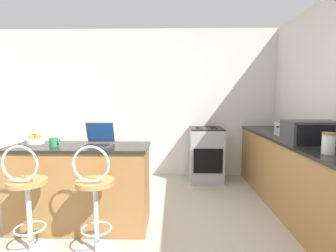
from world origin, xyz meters
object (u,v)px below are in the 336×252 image
(bar_stool_far, at_px, (95,203))
(laptop, at_px, (98,140))
(mug_green, at_px, (54,142))
(microwave, at_px, (312,133))
(bar_stool_near, at_px, (27,203))
(toaster, at_px, (286,130))
(fruit_bowl, at_px, (35,140))
(storage_jar, at_px, (328,143))
(stove_range, at_px, (206,154))

(bar_stool_far, xyz_separation_m, laptop, (-0.11, 0.54, 0.49))
(mug_green, bearing_deg, laptop, 10.42)
(microwave, distance_m, mug_green, 2.73)
(bar_stool_near, distance_m, bar_stool_far, 0.61)
(bar_stool_near, height_order, bar_stool_far, same)
(bar_stool_far, distance_m, microwave, 2.32)
(toaster, distance_m, fruit_bowl, 3.09)
(storage_jar, height_order, fruit_bowl, storage_jar)
(bar_stool_far, height_order, mug_green, bar_stool_far)
(toaster, distance_m, stove_range, 1.42)
(fruit_bowl, bearing_deg, mug_green, -29.08)
(bar_stool_far, bearing_deg, mug_green, 140.51)
(microwave, height_order, stove_range, microwave)
(mug_green, bearing_deg, fruit_bowl, 150.92)
(laptop, height_order, microwave, microwave)
(bar_stool_far, relative_size, laptop, 3.36)
(storage_jar, bearing_deg, stove_range, 113.25)
(bar_stool_far, height_order, toaster, toaster)
(bar_stool_near, distance_m, stove_range, 2.84)
(laptop, relative_size, fruit_bowl, 1.50)
(bar_stool_far, bearing_deg, bar_stool_near, 180.00)
(bar_stool_near, distance_m, laptop, 0.88)
(microwave, xyz_separation_m, fruit_bowl, (-3.02, 0.05, -0.09))
(toaster, bearing_deg, storage_jar, -94.31)
(toaster, xyz_separation_m, stove_range, (-0.94, 0.91, -0.54))
(microwave, relative_size, mug_green, 5.07)
(microwave, relative_size, toaster, 1.93)
(storage_jar, distance_m, fruit_bowl, 2.99)
(stove_range, bearing_deg, fruit_bowl, -143.94)
(bar_stool_far, relative_size, microwave, 1.90)
(storage_jar, bearing_deg, microwave, 81.05)
(bar_stool_far, height_order, fruit_bowl, bar_stool_far)
(toaster, xyz_separation_m, fruit_bowl, (-3.03, -0.61, -0.05))
(microwave, distance_m, fruit_bowl, 3.02)
(microwave, height_order, mug_green, microwave)
(stove_range, height_order, mug_green, mug_green)
(mug_green, xyz_separation_m, storage_jar, (2.66, -0.31, 0.05))
(microwave, relative_size, stove_range, 0.58)
(toaster, relative_size, fruit_bowl, 1.37)
(stove_range, relative_size, storage_jar, 4.67)
(toaster, height_order, storage_jar, storage_jar)
(bar_stool_far, relative_size, toaster, 3.67)
(laptop, bearing_deg, storage_jar, -9.98)
(mug_green, bearing_deg, bar_stool_near, -97.00)
(bar_stool_near, bearing_deg, storage_jar, 3.14)
(bar_stool_far, relative_size, storage_jar, 5.19)
(bar_stool_far, xyz_separation_m, stove_range, (1.25, 2.14, -0.02))
(bar_stool_near, bearing_deg, bar_stool_far, 0.00)
(bar_stool_near, distance_m, storage_jar, 2.77)
(fruit_bowl, bearing_deg, laptop, -6.15)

